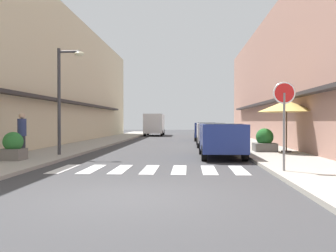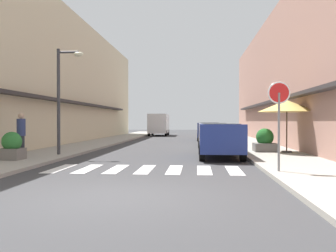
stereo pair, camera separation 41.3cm
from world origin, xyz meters
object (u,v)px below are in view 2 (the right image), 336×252
(delivery_van, at_px, (159,123))
(planter_midblock, at_px, (265,141))
(parked_car_near, at_px, (220,136))
(parked_car_mid, at_px, (213,132))
(round_street_sign, at_px, (279,103))
(planter_corner, at_px, (12,146))
(street_lamp, at_px, (63,89))
(parked_car_far, at_px, (209,129))
(cafe_umbrella, at_px, (287,106))
(pedestrian_walking_near, at_px, (21,134))

(delivery_van, xyz_separation_m, planter_midblock, (7.42, -21.51, -0.80))
(parked_car_near, height_order, parked_car_mid, same)
(round_street_sign, bearing_deg, planter_corner, 165.80)
(parked_car_near, relative_size, street_lamp, 0.95)
(round_street_sign, bearing_deg, parked_car_far, 94.25)
(street_lamp, relative_size, cafe_umbrella, 1.72)
(cafe_umbrella, bearing_deg, planter_midblock, 157.74)
(parked_car_near, height_order, street_lamp, street_lamp)
(round_street_sign, xyz_separation_m, planter_midblock, (0.88, 6.87, -1.51))
(parked_car_far, distance_m, street_lamp, 15.71)
(round_street_sign, height_order, cafe_umbrella, round_street_sign)
(street_lamp, distance_m, cafe_umbrella, 10.22)
(round_street_sign, distance_m, street_lamp, 9.45)
(parked_car_mid, bearing_deg, street_lamp, -133.79)
(parked_car_near, bearing_deg, planter_corner, -162.31)
(parked_car_near, relative_size, planter_corner, 4.18)
(planter_midblock, bearing_deg, parked_car_far, 100.91)
(street_lamp, height_order, cafe_umbrella, street_lamp)
(parked_car_near, distance_m, round_street_sign, 5.23)
(parked_car_far, bearing_deg, parked_car_near, -90.00)
(planter_midblock, bearing_deg, round_street_sign, -97.29)
(planter_midblock, relative_size, pedestrian_walking_near, 0.62)
(parked_car_mid, distance_m, round_street_sign, 11.86)
(delivery_van, height_order, round_street_sign, round_street_sign)
(cafe_umbrella, bearing_deg, delivery_van, 110.89)
(parked_car_near, relative_size, round_street_sign, 1.69)
(delivery_van, xyz_separation_m, cafe_umbrella, (8.36, -21.90, 0.87))
(parked_car_near, distance_m, parked_car_mid, 6.81)
(pedestrian_walking_near, bearing_deg, round_street_sign, -159.40)
(parked_car_far, height_order, delivery_van, delivery_van)
(parked_car_near, xyz_separation_m, pedestrian_walking_near, (-8.02, -1.70, 0.14))
(parked_car_far, height_order, planter_midblock, parked_car_far)
(pedestrian_walking_near, bearing_deg, planter_midblock, -120.97)
(parked_car_near, bearing_deg, planter_midblock, 40.96)
(round_street_sign, bearing_deg, delivery_van, 102.98)
(cafe_umbrella, distance_m, planter_midblock, 1.96)
(delivery_van, bearing_deg, cafe_umbrella, -69.11)
(planter_midblock, height_order, pedestrian_walking_near, pedestrian_walking_near)
(planter_midblock, bearing_deg, parked_car_near, -139.04)
(parked_car_mid, distance_m, planter_midblock, 5.36)
(delivery_van, relative_size, planter_midblock, 4.89)
(parked_car_mid, relative_size, pedestrian_walking_near, 2.51)
(round_street_sign, relative_size, planter_corner, 2.47)
(round_street_sign, relative_size, street_lamp, 0.56)
(planter_corner, relative_size, pedestrian_walking_near, 0.59)
(street_lamp, bearing_deg, parked_car_far, 64.03)
(cafe_umbrella, xyz_separation_m, planter_corner, (-11.16, -4.12, -1.66))
(round_street_sign, height_order, street_lamp, street_lamp)
(round_street_sign, height_order, planter_midblock, round_street_sign)
(round_street_sign, relative_size, planter_midblock, 2.34)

